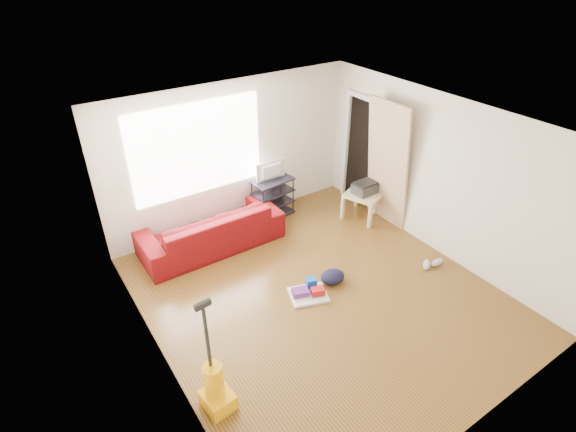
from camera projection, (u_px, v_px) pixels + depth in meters
room at (321, 214)px, 5.90m from camera, size 4.51×5.01×2.51m
sofa at (213, 246)px, 7.45m from camera, size 2.31×0.90×0.67m
tv_stand at (273, 197)px, 8.08m from camera, size 0.76×0.48×0.72m
tv at (272, 171)px, 7.81m from camera, size 0.58×0.08×0.33m
side_table at (364, 197)px, 8.03m from camera, size 0.77×0.77×0.49m
printer at (365, 188)px, 7.93m from camera, size 0.42×0.33×0.21m
bucket at (253, 237)px, 7.65m from camera, size 0.29×0.29×0.27m
toilet_paper at (255, 228)px, 7.55m from camera, size 0.12×0.12×0.11m
cleaning_tray at (309, 292)px, 6.39m from camera, size 0.63×0.57×0.19m
backpack at (332, 282)px, 6.66m from camera, size 0.40×0.33×0.20m
sneakers at (432, 264)px, 6.96m from camera, size 0.43×0.23×0.10m
vacuum at (216, 388)px, 4.78m from camera, size 0.34×0.37×1.44m
door_panel at (380, 220)px, 8.12m from camera, size 0.28×0.89×2.21m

